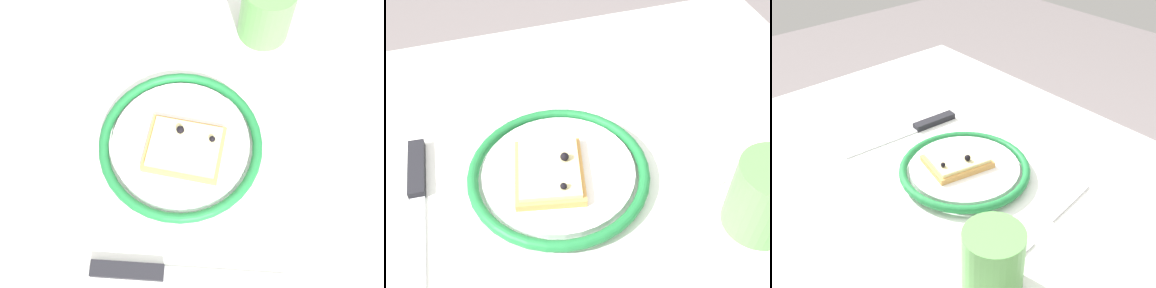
% 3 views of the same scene
% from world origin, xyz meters
% --- Properties ---
extents(dining_table, '(0.93, 0.77, 0.77)m').
position_xyz_m(dining_table, '(0.00, 0.00, 0.65)').
color(dining_table, white).
rests_on(dining_table, ground_plane).
extents(plate, '(0.22, 0.22, 0.02)m').
position_xyz_m(plate, '(-0.02, -0.04, 0.78)').
color(plate, white).
rests_on(plate, dining_table).
extents(pizza_slice_near, '(0.10, 0.12, 0.03)m').
position_xyz_m(pizza_slice_near, '(-0.01, -0.04, 0.80)').
color(pizza_slice_near, tan).
rests_on(pizza_slice_near, plate).
extents(knife, '(0.04, 0.24, 0.01)m').
position_xyz_m(knife, '(0.15, -0.07, 0.78)').
color(knife, silver).
rests_on(knife, dining_table).
extents(fork, '(0.04, 0.20, 0.00)m').
position_xyz_m(fork, '(-0.19, -0.07, 0.78)').
color(fork, silver).
rests_on(fork, dining_table).
extents(cup, '(0.08, 0.08, 0.09)m').
position_xyz_m(cup, '(-0.22, 0.09, 0.82)').
color(cup, '#599E4C').
rests_on(cup, dining_table).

